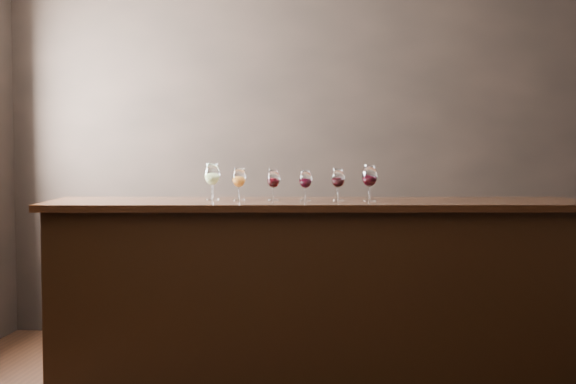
# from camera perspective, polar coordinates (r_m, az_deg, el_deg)

# --- Properties ---
(room_shell) EXTENTS (5.02, 4.52, 2.81)m
(room_shell) POSITION_cam_1_polar(r_m,az_deg,el_deg) (3.79, -0.73, 9.23)
(room_shell) COLOR black
(room_shell) RESTS_ON ground
(bar_counter) EXTENTS (3.08, 0.96, 1.06)m
(bar_counter) POSITION_cam_1_polar(r_m,az_deg,el_deg) (4.76, 1.99, -7.49)
(bar_counter) COLOR black
(bar_counter) RESTS_ON ground
(bar_top) EXTENTS (3.18, 1.04, 0.04)m
(bar_top) POSITION_cam_1_polar(r_m,az_deg,el_deg) (4.69, 2.00, -0.87)
(bar_top) COLOR black
(bar_top) RESTS_ON bar_counter
(back_bar_shelf) EXTENTS (2.35, 0.40, 0.85)m
(back_bar_shelf) POSITION_cam_1_polar(r_m,az_deg,el_deg) (5.76, 2.56, -6.69)
(back_bar_shelf) COLOR black
(back_bar_shelf) RESTS_ON ground
(glass_white) EXTENTS (0.09, 0.09, 0.22)m
(glass_white) POSITION_cam_1_polar(r_m,az_deg,el_deg) (4.79, -5.42, 1.20)
(glass_white) COLOR white
(glass_white) RESTS_ON bar_top
(glass_amber) EXTENTS (0.08, 0.08, 0.19)m
(glass_amber) POSITION_cam_1_polar(r_m,az_deg,el_deg) (4.75, -3.51, 0.97)
(glass_amber) COLOR white
(glass_amber) RESTS_ON bar_top
(glass_red_a) EXTENTS (0.08, 0.08, 0.18)m
(glass_red_a) POSITION_cam_1_polar(r_m,az_deg,el_deg) (4.74, -1.04, 0.88)
(glass_red_a) COLOR white
(glass_red_a) RESTS_ON bar_top
(glass_red_b) EXTENTS (0.08, 0.08, 0.18)m
(glass_red_b) POSITION_cam_1_polar(r_m,az_deg,el_deg) (4.69, 1.25, 0.86)
(glass_red_b) COLOR white
(glass_red_b) RESTS_ON bar_top
(glass_red_c) EXTENTS (0.08, 0.08, 0.19)m
(glass_red_c) POSITION_cam_1_polar(r_m,az_deg,el_deg) (4.71, 3.58, 0.93)
(glass_red_c) COLOR white
(glass_red_c) RESTS_ON bar_top
(glass_red_d) EXTENTS (0.09, 0.09, 0.21)m
(glass_red_d) POSITION_cam_1_polar(r_m,az_deg,el_deg) (4.66, 5.82, 1.08)
(glass_red_d) COLOR white
(glass_red_d) RESTS_ON bar_top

